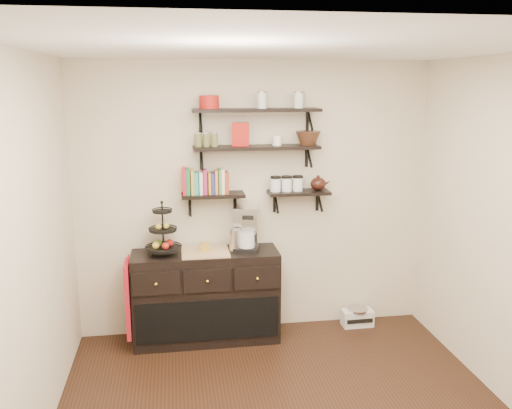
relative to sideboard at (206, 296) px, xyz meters
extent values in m
cube|color=white|center=(0.51, -1.51, 2.25)|extent=(3.50, 3.50, 0.02)
cube|color=beige|center=(0.51, 0.24, 0.90)|extent=(3.50, 0.02, 2.70)
cube|color=beige|center=(-1.24, -1.51, 0.90)|extent=(0.02, 3.50, 2.70)
cube|color=black|center=(0.51, 0.10, 1.78)|extent=(1.20, 0.27, 0.03)
cube|color=black|center=(-0.01, 0.22, 1.67)|extent=(0.02, 0.03, 0.20)
cube|color=black|center=(1.03, 0.22, 1.67)|extent=(0.02, 0.03, 0.20)
cube|color=black|center=(0.51, 0.10, 1.43)|extent=(1.20, 0.27, 0.03)
cube|color=black|center=(-0.01, 0.22, 1.32)|extent=(0.02, 0.03, 0.20)
cube|color=black|center=(1.03, 0.22, 1.32)|extent=(0.02, 0.03, 0.20)
cube|color=black|center=(0.09, 0.11, 0.98)|extent=(0.60, 0.25, 0.03)
cube|color=black|center=(-0.13, 0.22, 0.87)|extent=(0.02, 0.03, 0.20)
cube|color=black|center=(0.31, 0.22, 0.87)|extent=(0.03, 0.03, 0.20)
cube|color=black|center=(0.93, 0.11, 0.98)|extent=(0.60, 0.25, 0.03)
cube|color=black|center=(0.71, 0.22, 0.87)|extent=(0.03, 0.03, 0.20)
cube|color=black|center=(1.15, 0.22, 0.87)|extent=(0.02, 0.03, 0.20)
cube|color=red|center=(-0.17, 0.12, 1.10)|extent=(0.02, 0.15, 0.20)
cube|color=#216A42|center=(-0.13, 0.12, 1.12)|extent=(0.03, 0.15, 0.24)
cube|color=gold|center=(-0.09, 0.12, 1.10)|extent=(0.04, 0.15, 0.21)
cube|color=teal|center=(-0.06, 0.12, 1.12)|extent=(0.03, 0.15, 0.25)
cube|color=beige|center=(-0.02, 0.12, 1.11)|extent=(0.03, 0.15, 0.22)
cube|color=#98255B|center=(0.02, 0.12, 1.13)|extent=(0.04, 0.15, 0.26)
cube|color=#BA8627|center=(0.05, 0.12, 1.11)|extent=(0.03, 0.15, 0.23)
cube|color=navy|center=(0.09, 0.12, 1.10)|extent=(0.03, 0.15, 0.20)
cube|color=#C47841|center=(0.13, 0.12, 1.12)|extent=(0.04, 0.15, 0.24)
cube|color=#429054|center=(0.17, 0.12, 1.10)|extent=(0.03, 0.15, 0.21)
cube|color=#FCD7B9|center=(0.21, 0.12, 1.12)|extent=(0.03, 0.15, 0.25)
cube|color=brown|center=(0.24, 0.12, 1.11)|extent=(0.02, 0.15, 0.22)
cylinder|color=silver|center=(0.70, 0.12, 1.06)|extent=(0.10, 0.10, 0.13)
cylinder|color=silver|center=(0.81, 0.12, 1.06)|extent=(0.10, 0.10, 0.13)
cylinder|color=silver|center=(0.92, 0.12, 1.06)|extent=(0.10, 0.10, 0.13)
cube|color=black|center=(0.00, 0.00, 0.00)|extent=(1.40, 0.45, 0.90)
cube|color=tan|center=(0.00, 0.00, 0.46)|extent=(0.45, 0.41, 0.02)
sphere|color=gold|center=(-0.47, -0.25, 0.25)|extent=(0.04, 0.04, 0.04)
sphere|color=gold|center=(0.00, -0.25, 0.25)|extent=(0.04, 0.04, 0.04)
sphere|color=gold|center=(0.47, -0.25, 0.25)|extent=(0.04, 0.04, 0.04)
cylinder|color=black|center=(-0.39, 0.00, 0.70)|extent=(0.02, 0.02, 0.49)
cylinder|color=black|center=(-0.39, 0.00, 0.51)|extent=(0.34, 0.34, 0.01)
cylinder|color=black|center=(-0.39, 0.00, 0.69)|extent=(0.26, 0.26, 0.02)
cylinder|color=black|center=(-0.39, 0.00, 0.86)|extent=(0.18, 0.18, 0.02)
sphere|color=#B21914|center=(-0.33, 0.04, 0.55)|extent=(0.07, 0.07, 0.07)
sphere|color=gold|center=(-0.43, 0.00, 0.72)|extent=(0.06, 0.06, 0.06)
cube|color=#A27925|center=(-0.01, 0.00, 0.50)|extent=(0.08, 0.08, 0.08)
cube|color=black|center=(0.40, 0.00, 0.47)|extent=(0.28, 0.27, 0.04)
cube|color=silver|center=(0.40, 0.08, 0.65)|extent=(0.25, 0.14, 0.36)
cube|color=silver|center=(0.40, 0.00, 0.84)|extent=(0.28, 0.27, 0.08)
cylinder|color=silver|center=(0.40, -0.02, 0.56)|extent=(0.18, 0.18, 0.14)
cylinder|color=silver|center=(0.29, -0.02, 0.56)|extent=(0.11, 0.11, 0.22)
cube|color=maroon|center=(-0.73, -0.10, 0.06)|extent=(0.04, 0.31, 0.72)
cube|color=silver|center=(1.57, 0.07, -0.37)|extent=(0.32, 0.16, 0.17)
cylinder|color=silver|center=(1.57, 0.07, -0.27)|extent=(0.22, 0.22, 0.02)
cube|color=black|center=(1.57, -0.02, -0.37)|extent=(0.28, 0.01, 0.04)
cube|color=#A91A13|center=(0.36, 0.10, 1.56)|extent=(0.17, 0.08, 0.22)
cylinder|color=white|center=(0.71, 0.10, 1.50)|extent=(0.09, 0.09, 0.10)
cylinder|color=#A91A13|center=(0.07, 0.10, 1.86)|extent=(0.18, 0.18, 0.12)
camera|label=1|loc=(-0.27, -4.96, 2.03)|focal=38.00mm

